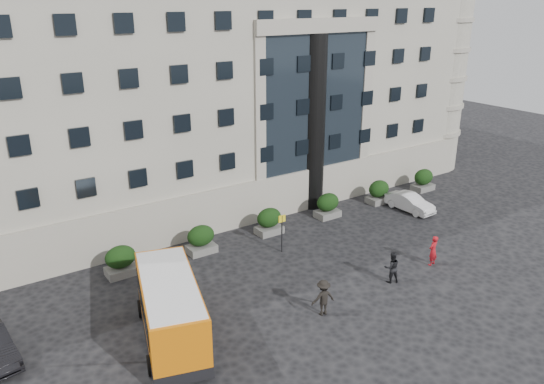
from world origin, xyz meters
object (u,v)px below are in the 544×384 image
(pedestrian_a, at_px, (433,251))
(hedge_b, at_px, (201,239))
(white_taxi, at_px, (410,202))
(pedestrian_b, at_px, (392,267))
(minibus, at_px, (170,308))
(hedge_e, at_px, (379,192))
(hedge_a, at_px, (121,261))
(pedestrian_c, at_px, (323,298))
(bus_stop_sign, at_px, (282,227))
(hedge_d, at_px, (328,205))
(hedge_f, at_px, (423,180))
(hedge_c, at_px, (269,221))

(pedestrian_a, bearing_deg, hedge_b, -51.64)
(white_taxi, xyz_separation_m, pedestrian_b, (-9.09, -6.88, 0.27))
(minibus, bearing_deg, pedestrian_a, 8.89)
(hedge_b, height_order, pedestrian_b, pedestrian_b)
(hedge_e, distance_m, minibus, 22.16)
(hedge_a, xyz_separation_m, hedge_b, (5.20, 0.00, 0.00))
(minibus, distance_m, pedestrian_c, 7.69)
(hedge_e, distance_m, pedestrian_a, 10.47)
(hedge_a, distance_m, hedge_e, 20.80)
(bus_stop_sign, xyz_separation_m, white_taxi, (12.08, 0.27, -1.07))
(hedge_d, distance_m, pedestrian_c, 12.93)
(hedge_a, xyz_separation_m, hedge_f, (26.00, 0.00, 0.00))
(hedge_b, bearing_deg, white_taxi, -8.79)
(hedge_b, relative_size, bus_stop_sign, 0.73)
(pedestrian_c, bearing_deg, hedge_a, -42.58)
(hedge_b, height_order, hedge_c, same)
(hedge_a, height_order, bus_stop_sign, bus_stop_sign)
(hedge_e, relative_size, pedestrian_b, 0.99)
(hedge_c, bearing_deg, pedestrian_a, -58.72)
(hedge_b, height_order, pedestrian_c, pedestrian_c)
(hedge_f, distance_m, minibus, 27.11)
(hedge_a, relative_size, pedestrian_b, 0.99)
(hedge_a, height_order, hedge_c, same)
(bus_stop_sign, bearing_deg, hedge_f, 9.63)
(pedestrian_c, bearing_deg, hedge_b, -67.40)
(hedge_a, xyz_separation_m, pedestrian_c, (7.17, -9.80, 0.04))
(hedge_d, height_order, white_taxi, hedge_d)
(hedge_b, height_order, hedge_e, same)
(hedge_c, xyz_separation_m, white_taxi, (11.18, -2.53, -0.27))
(hedge_b, xyz_separation_m, hedge_f, (20.80, 0.00, 0.00))
(bus_stop_sign, height_order, white_taxi, bus_stop_sign)
(bus_stop_sign, distance_m, minibus, 10.61)
(hedge_e, bearing_deg, bus_stop_sign, -166.08)
(hedge_e, relative_size, pedestrian_c, 0.94)
(hedge_d, xyz_separation_m, bus_stop_sign, (-6.10, -2.80, 0.80))
(hedge_a, distance_m, minibus, 7.40)
(pedestrian_b, bearing_deg, hedge_a, -13.61)
(hedge_b, distance_m, hedge_e, 15.60)
(hedge_b, bearing_deg, bus_stop_sign, -33.07)
(minibus, xyz_separation_m, pedestrian_b, (12.58, -2.06, -0.75))
(hedge_a, xyz_separation_m, minibus, (-0.09, -7.36, 0.75))
(hedge_b, relative_size, pedestrian_c, 0.94)
(hedge_b, bearing_deg, pedestrian_a, -40.67)
(hedge_c, distance_m, minibus, 12.83)
(hedge_f, height_order, bus_stop_sign, bus_stop_sign)
(hedge_e, relative_size, bus_stop_sign, 0.73)
(hedge_f, distance_m, pedestrian_b, 16.47)
(hedge_f, xyz_separation_m, bus_stop_sign, (-16.50, -2.80, 0.80))
(hedge_e, distance_m, pedestrian_b, 12.56)
(hedge_b, xyz_separation_m, hedge_c, (5.20, 0.00, 0.00))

